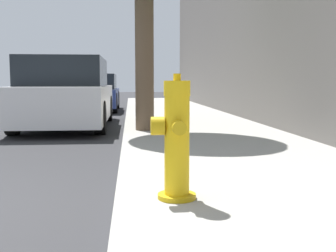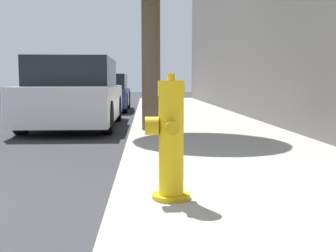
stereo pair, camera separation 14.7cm
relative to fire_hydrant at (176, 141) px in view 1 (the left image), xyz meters
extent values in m
cube|color=#99968E|center=(0.95, -0.20, -0.50)|extent=(2.80, 40.00, 0.14)
cylinder|color=#C39C11|center=(0.01, 0.00, -0.41)|extent=(0.28, 0.28, 0.04)
cylinder|color=yellow|center=(0.01, 0.00, -0.03)|extent=(0.18, 0.18, 0.72)
cylinder|color=yellow|center=(0.01, 0.00, 0.38)|extent=(0.19, 0.19, 0.11)
cylinder|color=#C39C11|center=(0.01, 0.00, 0.46)|extent=(0.05, 0.05, 0.05)
cylinder|color=#C39C11|center=(0.01, -0.13, 0.11)|extent=(0.10, 0.08, 0.10)
cylinder|color=#C39C11|center=(0.01, 0.13, 0.11)|extent=(0.10, 0.08, 0.10)
cylinder|color=#C39C11|center=(-0.13, 0.00, 0.11)|extent=(0.10, 0.13, 0.13)
cube|color=silver|center=(-1.72, 6.45, -0.03)|extent=(1.79, 4.48, 0.73)
cube|color=black|center=(-1.72, 6.27, 0.64)|extent=(1.65, 2.46, 0.60)
cylinder|color=black|center=(-2.53, 7.84, -0.25)|extent=(0.20, 0.64, 0.64)
cylinder|color=black|center=(-0.91, 7.84, -0.25)|extent=(0.20, 0.64, 0.64)
cylinder|color=black|center=(-2.53, 5.06, -0.25)|extent=(0.20, 0.64, 0.64)
cylinder|color=black|center=(-0.91, 5.06, -0.25)|extent=(0.20, 0.64, 0.64)
cube|color=navy|center=(-1.63, 11.75, -0.10)|extent=(1.71, 3.82, 0.58)
cube|color=black|center=(-1.63, 11.60, 0.44)|extent=(1.58, 2.10, 0.51)
cylinder|color=black|center=(-2.40, 12.94, -0.24)|extent=(0.20, 0.65, 0.65)
cylinder|color=black|center=(-0.85, 12.94, -0.24)|extent=(0.20, 0.65, 0.65)
cylinder|color=black|center=(-2.40, 10.57, -0.24)|extent=(0.20, 0.65, 0.65)
cylinder|color=black|center=(-0.85, 10.57, -0.24)|extent=(0.20, 0.65, 0.65)
cylinder|color=brown|center=(-0.07, 4.51, 0.92)|extent=(0.33, 0.33, 2.69)
camera|label=1|loc=(-0.33, -3.01, 0.43)|focal=45.00mm
camera|label=2|loc=(-0.18, -3.02, 0.43)|focal=45.00mm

